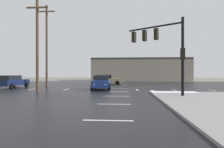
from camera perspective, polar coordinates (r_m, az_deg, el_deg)
ground_plane at (r=21.66m, az=2.06°, el=-4.70°), size 120.00×120.00×0.00m
road_asphalt at (r=21.66m, az=2.06°, el=-4.67°), size 44.00×44.00×0.02m
snow_strip_curbside at (r=18.18m, az=17.68°, el=-5.13°), size 4.00×1.60×0.06m
lane_markings at (r=20.28m, az=5.36°, el=-4.97°), size 36.15×36.15×0.01m
traffic_signal_mast at (r=16.65m, az=14.69°, el=8.60°), size 4.19×3.09×6.03m
strip_building_background at (r=50.41m, az=8.22°, el=1.32°), size 24.09×8.00×5.59m
sedan_tan at (r=31.49m, az=-1.46°, el=-1.59°), size 4.54×2.03×1.58m
sedan_blue at (r=22.20m, az=-3.16°, el=-2.37°), size 2.25×4.63×1.58m
sedan_navy at (r=27.06m, az=-27.25°, el=-1.92°), size 2.26×4.63×1.58m
utility_pole_mid at (r=20.99m, az=-21.02°, el=8.31°), size 2.20×0.28×9.21m
utility_pole_far at (r=27.16m, az=-18.57°, el=8.13°), size 2.20×0.28×10.75m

